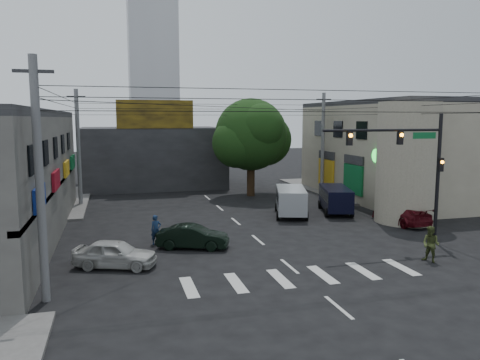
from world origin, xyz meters
name	(u,v)px	position (x,y,z in m)	size (l,w,h in m)	color
ground	(269,249)	(0.00, 0.00, 0.00)	(160.00, 160.00, 0.00)	black
sidewalk_far_right	(382,187)	(18.00, 18.00, 0.07)	(16.00, 16.00, 0.15)	#514F4C
building_right	(415,152)	(18.00, 13.00, 4.00)	(14.00, 18.00, 8.00)	gray
corner_column	(407,163)	(11.00, 4.00, 4.00)	(4.00, 4.00, 8.00)	gray
building_far	(152,157)	(-4.00, 26.00, 3.00)	(14.00, 10.00, 6.00)	#232326
billboard	(155,114)	(-4.00, 21.10, 7.30)	(7.00, 0.30, 2.60)	olive
tower_distant	(152,39)	(0.00, 70.00, 22.00)	(9.00, 9.00, 44.00)	silver
street_tree	(251,135)	(4.00, 17.00, 5.47)	(6.40, 6.40, 8.70)	black
traffic_gantry	(413,157)	(7.82, -1.00, 4.83)	(7.10, 0.35, 7.20)	black
utility_pole_near_left	(40,182)	(-10.50, -4.50, 4.60)	(0.32, 0.32, 9.20)	#59595B
utility_pole_far_left	(78,148)	(-10.50, 16.00, 4.60)	(0.32, 0.32, 9.20)	#59595B
utility_pole_far_right	(323,144)	(10.50, 16.00, 4.60)	(0.32, 0.32, 9.20)	#59595B
dark_sedan	(193,237)	(-3.88, 1.28, 0.63)	(4.04, 2.58, 1.26)	black
white_compact	(115,254)	(-7.91, -1.00, 0.65)	(4.14, 2.80, 1.31)	#B3B2AE
maroon_sedan	(401,214)	(10.41, 3.57, 0.67)	(2.21, 4.73, 1.34)	#470A10
silver_minivan	(291,202)	(4.28, 7.82, 0.99)	(3.23, 4.99, 1.99)	#9DA0A5
navy_van	(335,200)	(7.85, 7.99, 0.94)	(3.07, 5.03, 1.88)	black
traffic_officer	(156,230)	(-5.71, 2.60, 0.82)	(0.69, 0.55, 1.64)	#132544
pedestrian_olive	(431,244)	(6.83, -4.16, 0.88)	(0.98, 1.06, 1.76)	#37411E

